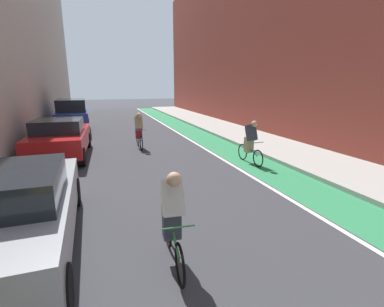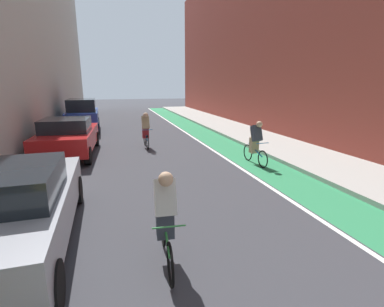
{
  "view_description": "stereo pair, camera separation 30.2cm",
  "coord_description": "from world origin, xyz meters",
  "px_view_note": "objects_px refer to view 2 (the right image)",
  "views": [
    {
      "loc": [
        -1.78,
        5.41,
        2.82
      ],
      "look_at": [
        0.25,
        11.57,
        1.23
      ],
      "focal_mm": 26.41,
      "sensor_mm": 36.0,
      "label": 1
    },
    {
      "loc": [
        -1.49,
        5.32,
        2.82
      ],
      "look_at": [
        0.25,
        11.57,
        1.23
      ],
      "focal_mm": 26.41,
      "sensor_mm": 36.0,
      "label": 2
    }
  ],
  "objects_px": {
    "parked_sedan_silver": "(9,207)",
    "cyclist_trailing": "(255,141)",
    "parked_sedan_red": "(68,137)",
    "parked_suv_blue": "(83,115)",
    "cyclist_far": "(146,129)",
    "cyclist_mid": "(165,217)"
  },
  "relations": [
    {
      "from": "parked_sedan_silver",
      "to": "cyclist_far",
      "type": "xyz_separation_m",
      "value": [
        3.18,
        7.69,
        0.06
      ]
    },
    {
      "from": "parked_sedan_red",
      "to": "parked_suv_blue",
      "type": "bearing_deg",
      "value": 89.97
    },
    {
      "from": "cyclist_trailing",
      "to": "cyclist_far",
      "type": "bearing_deg",
      "value": 132.28
    },
    {
      "from": "parked_sedan_silver",
      "to": "cyclist_trailing",
      "type": "bearing_deg",
      "value": 30.04
    },
    {
      "from": "parked_sedan_silver",
      "to": "cyclist_trailing",
      "type": "xyz_separation_m",
      "value": [
        6.67,
        3.85,
        0.06
      ]
    },
    {
      "from": "parked_sedan_red",
      "to": "cyclist_trailing",
      "type": "height_order",
      "value": "cyclist_trailing"
    },
    {
      "from": "parked_sedan_red",
      "to": "cyclist_trailing",
      "type": "bearing_deg",
      "value": -25.04
    },
    {
      "from": "parked_suv_blue",
      "to": "cyclist_mid",
      "type": "relative_size",
      "value": 2.61
    },
    {
      "from": "cyclist_trailing",
      "to": "cyclist_far",
      "type": "relative_size",
      "value": 0.97
    },
    {
      "from": "parked_suv_blue",
      "to": "parked_sedan_silver",
      "type": "bearing_deg",
      "value": -90.0
    },
    {
      "from": "parked_sedan_silver",
      "to": "parked_suv_blue",
      "type": "distance_m",
      "value": 13.33
    },
    {
      "from": "parked_sedan_silver",
      "to": "cyclist_far",
      "type": "height_order",
      "value": "cyclist_far"
    },
    {
      "from": "parked_suv_blue",
      "to": "cyclist_trailing",
      "type": "distance_m",
      "value": 11.59
    },
    {
      "from": "cyclist_mid",
      "to": "cyclist_trailing",
      "type": "bearing_deg",
      "value": 49.82
    },
    {
      "from": "parked_sedan_red",
      "to": "cyclist_trailing",
      "type": "relative_size",
      "value": 2.65
    },
    {
      "from": "parked_sedan_red",
      "to": "parked_suv_blue",
      "type": "height_order",
      "value": "parked_suv_blue"
    },
    {
      "from": "parked_sedan_silver",
      "to": "cyclist_trailing",
      "type": "height_order",
      "value": "cyclist_trailing"
    },
    {
      "from": "parked_sedan_silver",
      "to": "parked_sedan_red",
      "type": "xyz_separation_m",
      "value": [
        -0.0,
        6.97,
        -0.0
      ]
    },
    {
      "from": "parked_sedan_silver",
      "to": "parked_sedan_red",
      "type": "relative_size",
      "value": 1.06
    },
    {
      "from": "parked_sedan_silver",
      "to": "cyclist_trailing",
      "type": "relative_size",
      "value": 2.79
    },
    {
      "from": "cyclist_trailing",
      "to": "parked_suv_blue",
      "type": "bearing_deg",
      "value": 125.12
    },
    {
      "from": "parked_suv_blue",
      "to": "cyclist_mid",
      "type": "bearing_deg",
      "value": -80.19
    }
  ]
}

